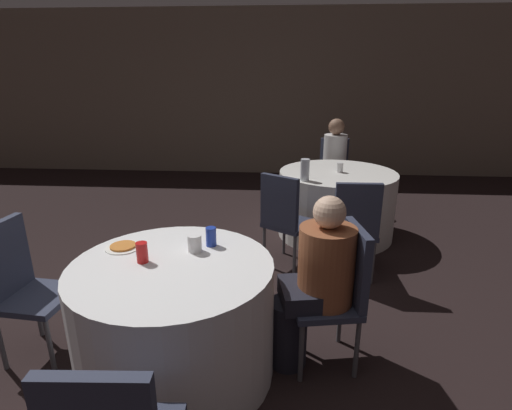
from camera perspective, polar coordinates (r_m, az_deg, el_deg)
name	(u,v)px	position (r m, az deg, el deg)	size (l,w,h in m)	color
ground_plane	(161,358)	(2.87, -13.47, -20.50)	(16.00, 16.00, 0.00)	black
wall_back	(241,94)	(7.26, -2.10, 15.56)	(16.00, 0.06, 2.80)	#7A6B5B
table_near	(175,319)	(2.55, -11.44, -15.70)	(1.18, 1.18, 0.73)	white
table_far	(336,204)	(4.58, 11.36, 0.20)	(1.28, 1.28, 0.73)	white
chair_near_east	(340,285)	(2.54, 11.95, -11.14)	(0.47, 0.46, 0.92)	#2D3347
chair_near_west	(20,280)	(2.94, -30.63, -9.20)	(0.44, 0.43, 0.92)	#2D3347
chair_far_north	(334,167)	(5.56, 11.03, 5.35)	(0.43, 0.43, 0.92)	#2D3347
chair_far_south	(355,223)	(3.54, 13.90, -2.51)	(0.41, 0.41, 0.92)	#2D3347
chair_far_southwest	(284,214)	(3.65, 4.04, -1.34)	(0.55, 0.55, 0.92)	#2D3347
person_white_shirt	(334,166)	(5.38, 11.12, 5.50)	(0.32, 0.49, 1.20)	#4C4238
person_floral_shirt	(314,283)	(2.49, 8.26, -10.99)	(0.51, 0.37, 1.12)	black
pizza_plate_near	(123,247)	(2.65, -18.46, -5.66)	(0.22, 0.22, 0.02)	white
soda_can_blue	(211,237)	(2.54, -6.44, -4.52)	(0.07, 0.07, 0.12)	#1E38A5
soda_can_red	(142,252)	(2.40, -15.97, -6.54)	(0.07, 0.07, 0.12)	red
cup_near	(195,243)	(2.48, -8.76, -5.43)	(0.09, 0.09, 0.11)	white
bottle_far	(305,170)	(4.04, 7.01, 5.00)	(0.09, 0.09, 0.22)	silver
cup_far	(340,167)	(4.46, 11.88, 5.27)	(0.07, 0.07, 0.11)	white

